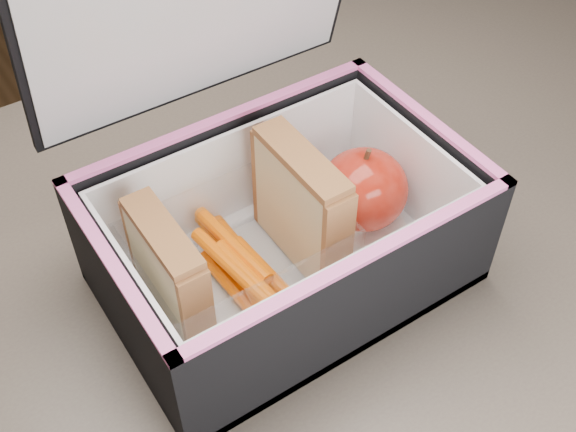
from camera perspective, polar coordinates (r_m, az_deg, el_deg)
name	(u,v)px	position (r m, az deg, el deg)	size (l,w,h in m)	color
kitchen_table	(340,322)	(0.73, 4.15, -8.33)	(1.20, 0.80, 0.75)	brown
lunch_bag	(282,224)	(0.60, -0.50, -0.64)	(0.30, 0.25, 0.30)	black
plastic_tub	(239,256)	(0.60, -3.91, -3.17)	(0.17, 0.12, 0.07)	white
sandwich_left	(169,273)	(0.57, -9.38, -4.50)	(0.03, 0.09, 0.10)	tan
sandwich_right	(301,206)	(0.60, 1.02, 0.80)	(0.03, 0.10, 0.11)	tan
carrot_sticks	(241,267)	(0.61, -3.72, -4.05)	(0.05, 0.15, 0.03)	#CF3907
paper_napkin	(361,221)	(0.67, 5.76, -0.36)	(0.08, 0.08, 0.01)	white
red_apple	(364,189)	(0.64, 6.00, 2.11)	(0.09, 0.09, 0.08)	#991105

